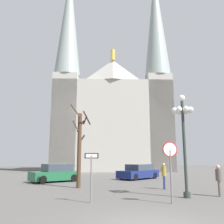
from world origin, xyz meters
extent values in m
cube|color=#ADA89E|center=(2.85, 34.75, 7.09)|extent=(19.82, 13.81, 14.18)
pyramid|color=#ADA89E|center=(2.40, 29.66, 15.93)|extent=(6.74, 2.56, 3.50)
cylinder|color=gold|center=(2.40, 29.66, 18.58)|extent=(0.70, 0.70, 1.80)
cube|color=#ADA89E|center=(-4.98, 31.23, 7.62)|extent=(4.17, 4.17, 15.25)
cone|color=gray|center=(-4.98, 31.23, 25.08)|extent=(4.23, 4.23, 19.66)
cube|color=#ADA89E|center=(9.95, 29.93, 7.62)|extent=(4.17, 4.17, 15.25)
cone|color=gray|center=(9.95, 29.93, 25.08)|extent=(4.23, 4.23, 19.66)
cylinder|color=slate|center=(2.00, 3.56, 1.20)|extent=(0.08, 0.08, 2.40)
cylinder|color=red|center=(2.00, 3.56, 2.44)|extent=(0.71, 0.05, 0.71)
cylinder|color=white|center=(2.00, 3.54, 2.44)|extent=(0.62, 0.02, 0.62)
cylinder|color=slate|center=(-1.65, 4.17, 1.07)|extent=(0.07, 0.07, 2.14)
cube|color=black|center=(-1.65, 4.17, 2.14)|extent=(0.66, 0.16, 0.25)
cube|color=white|center=(-1.65, 4.15, 2.14)|extent=(0.55, 0.12, 0.18)
cylinder|color=#2D3833|center=(3.36, 5.08, 2.58)|extent=(0.16, 0.16, 5.16)
cylinder|color=#2D3833|center=(3.36, 5.08, 0.15)|extent=(0.36, 0.36, 0.30)
sphere|color=white|center=(3.36, 5.08, 5.33)|extent=(0.35, 0.35, 0.35)
sphere|color=white|center=(3.82, 5.08, 4.62)|extent=(0.31, 0.31, 0.31)
cylinder|color=#2D3833|center=(3.59, 5.08, 4.62)|extent=(0.05, 0.46, 0.05)
sphere|color=white|center=(3.69, 5.41, 4.62)|extent=(0.31, 0.31, 0.31)
cylinder|color=#2D3833|center=(3.53, 5.25, 4.62)|extent=(0.36, 0.36, 0.05)
sphere|color=white|center=(3.36, 5.54, 4.62)|extent=(0.31, 0.31, 0.31)
cylinder|color=#2D3833|center=(3.36, 5.31, 4.62)|extent=(0.46, 0.05, 0.05)
sphere|color=white|center=(3.04, 5.41, 4.62)|extent=(0.31, 0.31, 0.31)
cylinder|color=#2D3833|center=(3.20, 5.25, 4.62)|extent=(0.36, 0.36, 0.05)
sphere|color=white|center=(2.91, 5.08, 4.62)|extent=(0.31, 0.31, 0.31)
cylinder|color=#2D3833|center=(3.14, 5.08, 4.62)|extent=(0.05, 0.46, 0.05)
sphere|color=white|center=(3.04, 4.76, 4.62)|extent=(0.31, 0.31, 0.31)
cylinder|color=#2D3833|center=(3.20, 4.92, 4.62)|extent=(0.36, 0.36, 0.05)
sphere|color=white|center=(3.36, 4.63, 4.62)|extent=(0.31, 0.31, 0.31)
cylinder|color=#2D3833|center=(3.36, 4.86, 4.62)|extent=(0.46, 0.05, 0.05)
sphere|color=white|center=(3.69, 4.76, 4.62)|extent=(0.31, 0.31, 0.31)
cylinder|color=#2D3833|center=(3.53, 4.92, 4.62)|extent=(0.36, 0.36, 0.05)
cylinder|color=#473323|center=(-2.34, 10.15, 2.62)|extent=(0.29, 0.29, 5.24)
cylinder|color=#473323|center=(-2.67, 9.80, 5.39)|extent=(0.82, 0.79, 1.11)
cylinder|color=#473323|center=(-2.30, 10.38, 4.35)|extent=(0.57, 0.18, 0.86)
cylinder|color=#473323|center=(-1.84, 9.89, 4.90)|extent=(0.62, 1.09, 0.87)
cylinder|color=#473323|center=(-2.21, 10.38, 3.32)|extent=(0.60, 0.37, 0.80)
cylinder|color=#473323|center=(-1.96, 10.26, 4.79)|extent=(0.33, 0.83, 0.56)
cylinder|color=#473323|center=(-2.63, 9.95, 4.31)|extent=(0.52, 0.71, 0.88)
cube|color=navy|center=(3.42, 16.88, 0.50)|extent=(4.72, 4.37, 0.70)
cube|color=#333D47|center=(3.60, 17.03, 1.14)|extent=(3.05, 2.94, 0.59)
cylinder|color=black|center=(2.77, 15.24, 0.32)|extent=(0.63, 0.58, 0.64)
cylinder|color=black|center=(1.69, 16.54, 0.32)|extent=(0.63, 0.58, 0.64)
cylinder|color=black|center=(5.16, 17.22, 0.32)|extent=(0.63, 0.58, 0.64)
cylinder|color=black|center=(4.08, 18.53, 0.32)|extent=(0.63, 0.58, 0.64)
cube|color=#1E5B38|center=(-4.49, 14.88, 0.52)|extent=(4.52, 3.71, 0.75)
cube|color=#333D47|center=(-4.31, 14.99, 1.22)|extent=(2.86, 2.63, 0.64)
cylinder|color=black|center=(-5.28, 13.44, 0.32)|extent=(0.66, 0.51, 0.64)
cylinder|color=black|center=(-6.14, 14.91, 0.32)|extent=(0.66, 0.51, 0.64)
cylinder|color=black|center=(-2.85, 14.86, 0.32)|extent=(0.66, 0.51, 0.64)
cylinder|color=black|center=(-3.71, 16.33, 0.32)|extent=(0.66, 0.51, 0.64)
cylinder|color=navy|center=(3.35, 8.63, 0.42)|extent=(0.12, 0.12, 0.85)
cylinder|color=navy|center=(3.38, 8.79, 0.42)|extent=(0.12, 0.12, 0.85)
cylinder|color=olive|center=(3.36, 8.71, 1.17)|extent=(0.32, 0.32, 0.64)
sphere|color=tan|center=(3.36, 8.71, 1.60)|extent=(0.23, 0.23, 0.23)
cylinder|color=#594C47|center=(5.36, 5.38, 0.41)|extent=(0.12, 0.12, 0.82)
cylinder|color=#594C47|center=(5.27, 5.26, 0.41)|extent=(0.12, 0.12, 0.82)
cylinder|color=#594C47|center=(5.31, 5.32, 1.13)|extent=(0.32, 0.32, 0.62)
sphere|color=tan|center=(5.31, 5.32, 1.55)|extent=(0.22, 0.22, 0.22)
camera|label=1|loc=(-2.05, -7.72, 2.02)|focal=39.43mm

